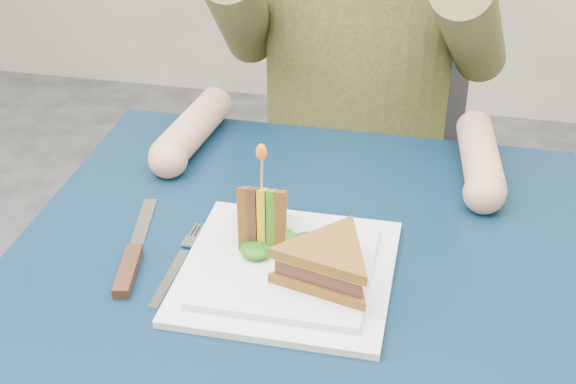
% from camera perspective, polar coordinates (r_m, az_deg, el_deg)
% --- Properties ---
extents(table, '(0.75, 0.75, 0.73)m').
position_cam_1_polar(table, '(1.08, 0.54, -8.44)').
color(table, black).
rests_on(table, ground).
extents(chair, '(0.42, 0.40, 0.93)m').
position_cam_1_polar(chair, '(1.69, 5.06, 3.17)').
color(chair, '#47474C').
rests_on(chair, ground).
extents(plate, '(0.26, 0.26, 0.02)m').
position_cam_1_polar(plate, '(1.00, -0.04, -5.48)').
color(plate, white).
rests_on(plate, table).
extents(sandwich_flat, '(0.18, 0.18, 0.05)m').
position_cam_1_polar(sandwich_flat, '(0.95, 2.90, -5.07)').
color(sandwich_flat, brown).
rests_on(sandwich_flat, plate).
extents(sandwich_upright, '(0.08, 0.13, 0.13)m').
position_cam_1_polar(sandwich_upright, '(1.02, -1.81, -1.66)').
color(sandwich_upright, brown).
rests_on(sandwich_upright, plate).
extents(fork, '(0.02, 0.18, 0.01)m').
position_cam_1_polar(fork, '(1.03, -7.87, -5.17)').
color(fork, silver).
rests_on(fork, table).
extents(knife, '(0.06, 0.22, 0.02)m').
position_cam_1_polar(knife, '(1.04, -11.10, -4.89)').
color(knife, silver).
rests_on(knife, table).
extents(toothpick, '(0.01, 0.01, 0.06)m').
position_cam_1_polar(toothpick, '(0.99, -1.87, 1.43)').
color(toothpick, tan).
rests_on(toothpick, sandwich_upright).
extents(toothpick_frill, '(0.01, 0.01, 0.02)m').
position_cam_1_polar(toothpick_frill, '(0.97, -1.90, 2.86)').
color(toothpick_frill, orange).
rests_on(toothpick_frill, sandwich_upright).
extents(lettuce_spill, '(0.15, 0.13, 0.02)m').
position_cam_1_polar(lettuce_spill, '(1.00, 0.37, -4.22)').
color(lettuce_spill, '#337A14').
rests_on(lettuce_spill, plate).
extents(onion_ring, '(0.04, 0.04, 0.02)m').
position_cam_1_polar(onion_ring, '(0.99, 0.88, -4.22)').
color(onion_ring, '#9E4C7A').
rests_on(onion_ring, plate).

